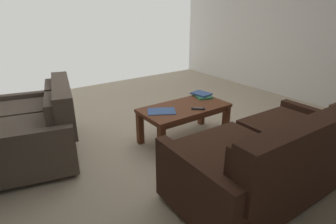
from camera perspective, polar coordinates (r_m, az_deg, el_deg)
name	(u,v)px	position (r m, az deg, el deg)	size (l,w,h in m)	color
ground_plane	(164,136)	(3.51, -0.86, -5.07)	(5.65, 5.65, 0.01)	#B7A88E
wall_left	(300,23)	(5.28, 26.35, 16.70)	(0.12, 5.65, 2.62)	white
sofa_main	(272,158)	(2.50, 21.35, -9.09)	(1.78, 0.94, 0.83)	black
loveseat_near	(38,126)	(3.28, -25.95, -2.69)	(1.13, 1.50, 0.80)	black
coffee_table	(184,112)	(3.26, 3.54, 0.02)	(1.08, 0.55, 0.44)	brown
book_stack	(202,95)	(3.61, 7.19, 3.67)	(0.27, 0.34, 0.05)	#337F51
tv_remote	(198,109)	(3.15, 6.45, 0.73)	(0.15, 0.14, 0.02)	black
loose_magazine	(162,111)	(3.07, -1.39, 0.17)	(0.22, 0.32, 0.01)	#385693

